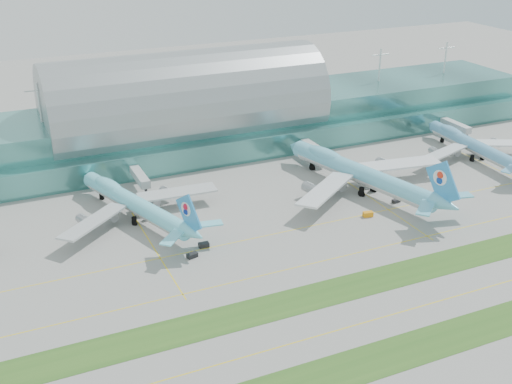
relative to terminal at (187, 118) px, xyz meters
name	(u,v)px	position (x,y,z in m)	size (l,w,h in m)	color
ground	(337,295)	(-0.01, -128.79, -14.23)	(700.00, 700.00, 0.00)	gray
terminal	(187,118)	(0.00, 0.00, 0.00)	(340.00, 69.10, 36.00)	#3D7A75
grass_strip_near	(397,354)	(-0.01, -156.79, -14.19)	(420.00, 12.00, 0.08)	#2D591E
grass_strip_far	(333,291)	(-0.01, -126.79, -14.19)	(420.00, 12.00, 0.08)	#2D591E
taxiline_b	(365,322)	(-0.01, -142.79, -14.22)	(420.00, 0.35, 0.01)	yellow
taxiline_c	(306,265)	(-0.01, -110.79, -14.22)	(420.00, 0.35, 0.01)	yellow
taxiline_d	(275,234)	(-0.01, -88.79, -14.22)	(420.00, 0.35, 0.01)	yellow
airliner_b	(134,202)	(-39.15, -58.46, -8.19)	(59.29, 68.92, 19.57)	#6BD7EB
airliner_c	(359,172)	(44.80, -69.13, -7.11)	(71.70, 82.75, 23.08)	#64C2DE
airliner_d	(473,145)	(107.79, -59.94, -8.48)	(59.60, 67.75, 18.64)	#5EA4CF
gse_c	(192,255)	(-29.90, -92.41, -13.49)	(3.33, 1.77, 1.47)	black
gse_d	(204,245)	(-24.39, -87.63, -13.48)	(3.31, 1.90, 1.50)	black
gse_e	(368,214)	(35.20, -90.48, -13.35)	(3.42, 1.81, 1.75)	orange
gse_f	(396,201)	(51.00, -84.91, -13.59)	(3.15, 1.53, 1.28)	black
gse_h	(512,169)	(112.66, -78.57, -13.55)	(3.48, 1.65, 1.36)	black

